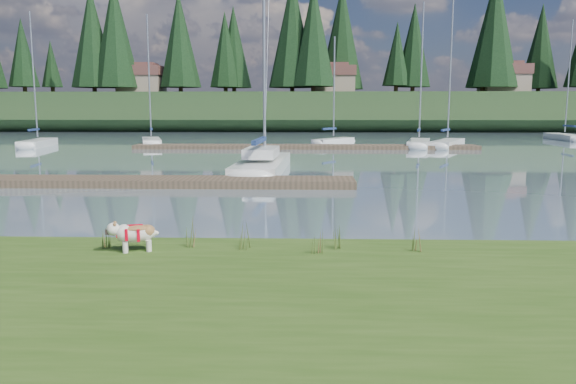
{
  "coord_description": "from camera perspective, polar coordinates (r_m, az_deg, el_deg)",
  "views": [
    {
      "loc": [
        2.12,
        -12.76,
        2.98
      ],
      "look_at": [
        1.72,
        -0.5,
        1.17
      ],
      "focal_mm": 35.0,
      "sensor_mm": 36.0,
      "label": 1
    }
  ],
  "objects": [
    {
      "name": "sailboat_bg_4",
      "position": [
        47.07,
        16.04,
        4.84
      ],
      "size": [
        4.65,
        7.66,
        11.44
      ],
      "rotation": [
        0.0,
        0.0,
        1.14
      ],
      "color": "silver",
      "rests_on": "ground"
    },
    {
      "name": "conifer_4",
      "position": [
        79.42,
        2.61,
        15.71
      ],
      "size": [
        6.16,
        6.16,
        15.1
      ],
      "color": "#382619",
      "rests_on": "ridge"
    },
    {
      "name": "weed_4",
      "position": [
        10.39,
        2.99,
        -5.16
      ],
      "size": [
        0.17,
        0.14,
        0.47
      ],
      "color": "#475B23",
      "rests_on": "bank"
    },
    {
      "name": "house_0",
      "position": [
        86.32,
        -14.62,
        11.02
      ],
      "size": [
        6.3,
        5.3,
        4.65
      ],
      "color": "gray",
      "rests_on": "ridge"
    },
    {
      "name": "weed_1",
      "position": [
        10.65,
        -4.34,
        -4.64
      ],
      "size": [
        0.17,
        0.14,
        0.56
      ],
      "color": "#475B23",
      "rests_on": "bank"
    },
    {
      "name": "dock_far",
      "position": [
        42.86,
        1.73,
        4.61
      ],
      "size": [
        26.0,
        2.2,
        0.3
      ],
      "primitive_type": "cube",
      "color": "#4C3D2C",
      "rests_on": "ground"
    },
    {
      "name": "sailboat_bg_2",
      "position": [
        47.66,
        4.95,
        5.19
      ],
      "size": [
        4.16,
        5.48,
        8.99
      ],
      "rotation": [
        0.0,
        0.0,
        0.99
      ],
      "color": "silver",
      "rests_on": "ground"
    },
    {
      "name": "house_2",
      "position": [
        86.5,
        21.07,
        10.72
      ],
      "size": [
        6.3,
        5.3,
        4.65
      ],
      "color": "gray",
      "rests_on": "ridge"
    },
    {
      "name": "bulldog",
      "position": [
        10.89,
        -15.28,
        -4.01
      ],
      "size": [
        0.95,
        0.55,
        0.56
      ],
      "rotation": [
        0.0,
        0.0,
        3.43
      ],
      "color": "silver",
      "rests_on": "bank"
    },
    {
      "name": "conifer_5",
      "position": [
        84.13,
        11.0,
        13.61
      ],
      "size": [
        3.96,
        3.96,
        10.35
      ],
      "color": "#382619",
      "rests_on": "ridge"
    },
    {
      "name": "weed_5",
      "position": [
        10.75,
        12.95,
        -4.88
      ],
      "size": [
        0.17,
        0.14,
        0.48
      ],
      "color": "#475B23",
      "rests_on": "bank"
    },
    {
      "name": "ridge",
      "position": [
        85.79,
        0.48,
        8.08
      ],
      "size": [
        200.0,
        20.0,
        5.0
      ],
      "primitive_type": "cube",
      "color": "#1D3318",
      "rests_on": "ground"
    },
    {
      "name": "conifer_6",
      "position": [
        85.52,
        20.23,
        15.3
      ],
      "size": [
        7.04,
        7.04,
        17.0
      ],
      "color": "#382619",
      "rests_on": "ridge"
    },
    {
      "name": "house_1",
      "position": [
        83.97,
        4.62,
        11.34
      ],
      "size": [
        6.3,
        5.3,
        4.65
      ],
      "color": "gray",
      "rests_on": "ridge"
    },
    {
      "name": "conifer_2",
      "position": [
        85.85,
        -17.15,
        15.11
      ],
      "size": [
        6.6,
        6.6,
        16.05
      ],
      "color": "#382619",
      "rests_on": "ridge"
    },
    {
      "name": "weed_0",
      "position": [
        10.97,
        -9.73,
        -4.19
      ],
      "size": [
        0.17,
        0.14,
        0.63
      ],
      "color": "#475B23",
      "rests_on": "bank"
    },
    {
      "name": "dock_near",
      "position": [
        22.79,
        -13.71,
        1.02
      ],
      "size": [
        16.0,
        2.0,
        0.3
      ],
      "primitive_type": "cube",
      "color": "#4C3D2C",
      "rests_on": "ground"
    },
    {
      "name": "sailboat_bg_5",
      "position": [
        62.16,
        26.05,
        5.1
      ],
      "size": [
        2.1,
        8.19,
        11.57
      ],
      "rotation": [
        0.0,
        0.0,
        1.51
      ],
      "color": "silver",
      "rests_on": "ground"
    },
    {
      "name": "weed_3",
      "position": [
        11.31,
        -17.92,
        -4.48
      ],
      "size": [
        0.17,
        0.14,
        0.46
      ],
      "color": "#475B23",
      "rests_on": "bank"
    },
    {
      "name": "sailboat_bg_1",
      "position": [
        48.95,
        -13.73,
        5.06
      ],
      "size": [
        3.42,
        7.22,
        10.73
      ],
      "rotation": [
        0.0,
        0.0,
        1.87
      ],
      "color": "silver",
      "rests_on": "ground"
    },
    {
      "name": "conifer_1",
      "position": [
        94.13,
        -25.36,
        12.67
      ],
      "size": [
        4.4,
        4.4,
        11.3
      ],
      "color": "#382619",
      "rests_on": "ridge"
    },
    {
      "name": "conifer_3",
      "position": [
        86.07,
        -6.41,
        14.19
      ],
      "size": [
        4.84,
        4.84,
        12.25
      ],
      "color": "#382619",
      "rests_on": "ridge"
    },
    {
      "name": "ground",
      "position": [
        42.92,
        -0.95,
        4.42
      ],
      "size": [
        200.0,
        200.0,
        0.0
      ],
      "primitive_type": "plane",
      "color": "gray",
      "rests_on": "ground"
    },
    {
      "name": "bank",
      "position": [
        7.63,
        -14.82,
        -13.49
      ],
      "size": [
        60.0,
        9.0,
        0.35
      ],
      "primitive_type": "cube",
      "color": "#36541A",
      "rests_on": "ground"
    },
    {
      "name": "sailboat_bg_3",
      "position": [
        46.58,
        13.19,
        4.92
      ],
      "size": [
        3.23,
        7.79,
        11.28
      ],
      "rotation": [
        0.0,
        0.0,
        1.34
      ],
      "color": "silver",
      "rests_on": "ground"
    },
    {
      "name": "mud_lip",
      "position": [
        11.73,
        -8.63,
        -6.07
      ],
      "size": [
        60.0,
        0.5,
        0.14
      ],
      "primitive_type": "cube",
      "color": "#33281C",
      "rests_on": "ground"
    },
    {
      "name": "weed_2",
      "position": [
        10.75,
        4.89,
        -4.36
      ],
      "size": [
        0.17,
        0.14,
        0.63
      ],
      "color": "#475B23",
      "rests_on": "bank"
    },
    {
      "name": "sailboat_bg_0",
      "position": [
        50.08,
        -23.86,
        4.65
      ],
      "size": [
        2.67,
        7.43,
        10.65
      ],
      "rotation": [
        0.0,
        0.0,
        1.74
      ],
      "color": "silver",
      "rests_on": "ground"
    },
    {
      "name": "sailboat_main",
      "position": [
        28.1,
        -2.39,
        3.16
      ],
      "size": [
        2.4,
        10.31,
        14.59
      ],
      "rotation": [
        0.0,
        0.0,
        1.53
      ],
      "color": "silver",
      "rests_on": "ground"
    }
  ]
}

